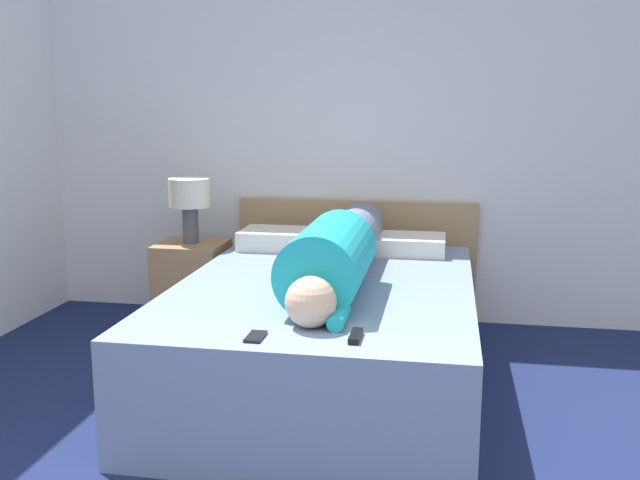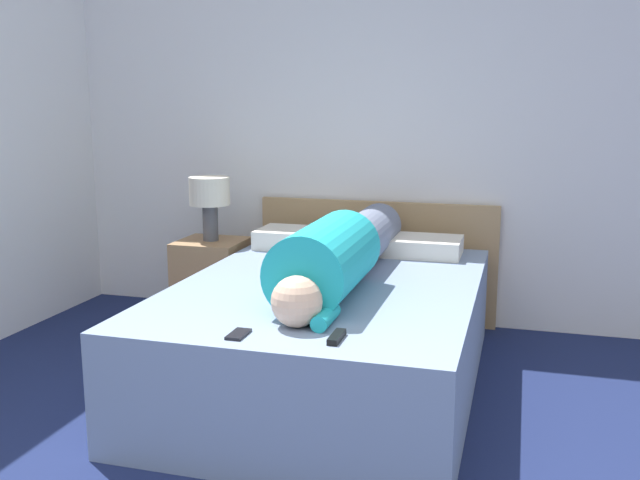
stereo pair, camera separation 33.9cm
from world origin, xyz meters
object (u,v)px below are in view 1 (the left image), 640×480
(pillow_second, at_px, (398,244))
(nightstand, at_px, (193,286))
(tv_remote, at_px, (356,336))
(pillow_near_headboard, at_px, (289,239))
(bed, at_px, (325,335))
(table_lamp, at_px, (190,198))
(cell_phone, at_px, (256,337))
(person_lying, at_px, (338,252))

(pillow_second, bearing_deg, nightstand, -178.10)
(tv_remote, bearing_deg, pillow_near_headboard, 111.00)
(bed, height_order, pillow_second, pillow_second)
(table_lamp, bearing_deg, pillow_near_headboard, 3.92)
(table_lamp, xyz_separation_m, pillow_near_headboard, (0.63, 0.04, -0.25))
(nightstand, height_order, cell_phone, nightstand)
(tv_remote, bearing_deg, person_lying, 103.25)
(table_lamp, bearing_deg, bed, -37.35)
(person_lying, height_order, pillow_near_headboard, person_lying)
(table_lamp, distance_m, cell_phone, 1.89)
(bed, height_order, person_lying, person_lying)
(bed, distance_m, pillow_near_headboard, 0.94)
(cell_phone, bearing_deg, bed, 82.24)
(table_lamp, relative_size, tv_remote, 2.72)
(pillow_near_headboard, bearing_deg, bed, -65.46)
(table_lamp, bearing_deg, cell_phone, -62.14)
(nightstand, relative_size, tv_remote, 3.80)
(nightstand, xyz_separation_m, person_lying, (1.06, -0.75, 0.42))
(nightstand, distance_m, pillow_near_headboard, 0.71)
(bed, distance_m, pillow_second, 0.92)
(cell_phone, bearing_deg, nightstand, 117.86)
(pillow_near_headboard, xyz_separation_m, cell_phone, (0.24, -1.69, -0.05))
(table_lamp, distance_m, tv_remote, 2.04)
(bed, height_order, table_lamp, table_lamp)
(table_lamp, height_order, pillow_near_headboard, table_lamp)
(table_lamp, distance_m, pillow_near_headboard, 0.68)
(bed, xyz_separation_m, tv_remote, (0.26, -0.83, 0.29))
(bed, distance_m, nightstand, 1.25)
(bed, height_order, pillow_near_headboard, pillow_near_headboard)
(table_lamp, distance_m, pillow_second, 1.32)
(cell_phone, bearing_deg, pillow_second, 75.83)
(person_lying, relative_size, pillow_near_headboard, 3.03)
(tv_remote, bearing_deg, nightstand, 128.26)
(pillow_second, xyz_separation_m, tv_remote, (-0.04, -1.63, -0.04))
(nightstand, height_order, pillow_near_headboard, pillow_near_headboard)
(person_lying, relative_size, tv_remote, 12.06)
(bed, relative_size, pillow_near_headboard, 3.47)
(tv_remote, bearing_deg, table_lamp, 128.26)
(pillow_near_headboard, distance_m, cell_phone, 1.71)
(nightstand, relative_size, pillow_second, 1.00)
(table_lamp, relative_size, pillow_second, 0.72)
(nightstand, bearing_deg, bed, -37.35)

